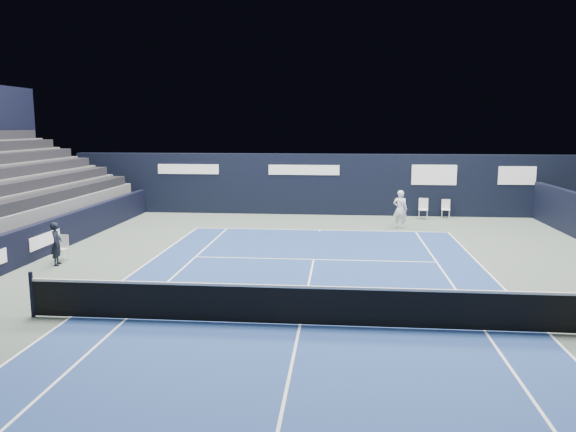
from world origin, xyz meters
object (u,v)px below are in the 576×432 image
object	(u,v)px
folding_chair_back_b	(446,207)
line_judge_chair	(62,246)
folding_chair_back_a	(423,205)
tennis_net	(300,304)
tennis_player	(400,209)

from	to	relation	value
folding_chair_back_b	line_judge_chair	bearing A→B (deg)	-137.59
folding_chair_back_a	line_judge_chair	world-z (taller)	folding_chair_back_a
tennis_net	line_judge_chair	bearing A→B (deg)	146.94
folding_chair_back_b	tennis_net	bearing A→B (deg)	-103.83
folding_chair_back_a	tennis_player	xyz separation A→B (m)	(-1.40, -2.66, 0.18)
folding_chair_back_a	tennis_net	distance (m)	16.22
tennis_net	tennis_player	distance (m)	13.27
folding_chair_back_a	line_judge_chair	size ratio (longest dim) A/B	1.17
folding_chair_back_a	line_judge_chair	distance (m)	16.69
tennis_net	folding_chair_back_a	bearing A→B (deg)	72.31
tennis_net	folding_chair_back_b	bearing A→B (deg)	68.99
line_judge_chair	tennis_net	size ratio (longest dim) A/B	0.07
folding_chair_back_b	tennis_net	xyz separation A→B (m)	(-6.07, -15.80, -0.02)
folding_chair_back_a	folding_chair_back_b	world-z (taller)	folding_chair_back_a
folding_chair_back_b	line_judge_chair	size ratio (longest dim) A/B	1.07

